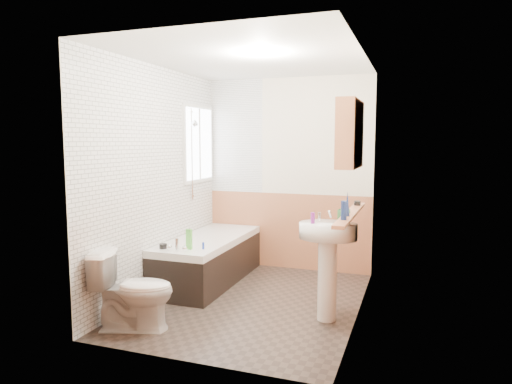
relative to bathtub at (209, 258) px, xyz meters
The scene contains 26 objects.
floor 0.93m from the bathtub, 34.81° to the right, with size 2.80×2.80×0.00m, color #2F2621.
ceiling 2.39m from the bathtub, 34.81° to the right, with size 2.80×2.80×0.00m, color white.
wall_back 1.51m from the bathtub, 51.03° to the left, with size 2.20×0.02×2.50m, color #F2E4C8.
wall_front 2.27m from the bathtub, 69.16° to the right, with size 2.20×0.02×2.50m, color #F2E4C8.
wall_left 1.16m from the bathtub, 126.83° to the right, with size 0.02×2.80×2.50m, color #F2E4C8.
wall_right 2.14m from the bathtub, 15.42° to the right, with size 0.02×2.80×2.50m, color #F2E4C8.
wainscot_right 1.90m from the bathtub, 15.60° to the right, with size 0.01×2.80×1.00m, color #C2774F.
wainscot_front 2.04m from the bathtub, 68.94° to the right, with size 2.20×0.01×1.00m, color #C2774F.
wainscot_back 1.16m from the bathtub, 50.34° to the left, with size 2.20×0.01×1.00m, color #C2774F.
tile_cladding_left 1.15m from the bathtub, 125.20° to the right, with size 0.01×2.80×2.50m, color white.
tile_return_back 1.71m from the bathtub, 89.67° to the left, with size 0.75×0.01×1.50m, color white.
window 1.47m from the bathtub, 126.94° to the left, with size 0.03×0.79×0.99m.
bathtub is the anchor object (origin of this frame).
shower_riser 1.39m from the bathtub, 145.34° to the left, with size 0.10×0.08×1.13m.
toilet 1.51m from the bathtub, 91.14° to the right, with size 0.40×0.72×0.70m, color white.
sink 1.77m from the bathtub, 24.75° to the right, with size 0.54×0.44×1.05m.
pine_shelf 2.04m from the bathtub, 21.59° to the right, with size 0.10×1.43×0.03m, color #C2774F.
medicine_cabinet 2.37m from the bathtub, 21.05° to the right, with size 0.17×0.68×0.61m.
foam_can 2.25m from the bathtub, 32.32° to the right, with size 0.05×0.05×0.16m, color navy.
green_bottle 2.17m from the bathtub, 27.54° to the right, with size 0.04×0.04×0.22m, color navy.
black_jar 1.94m from the bathtub, ahead, with size 0.07×0.07×0.05m, color black.
soap_bottle 2.01m from the bathtub, 24.02° to the right, with size 0.09×0.21×0.10m, color #388447.
clear_bottle 1.78m from the bathtub, 28.84° to the right, with size 0.04×0.04×0.10m, color purple.
blue_gel 0.74m from the bathtub, 83.28° to the right, with size 0.06×0.04×0.22m, color #59C647.
cream_jar 0.79m from the bathtub, 105.95° to the right, with size 0.08×0.08×0.05m, color black.
orange_bottle 0.69m from the bathtub, 69.78° to the right, with size 0.02×0.02×0.07m, color #19339E.
Camera 1 is at (1.60, -4.37, 1.68)m, focal length 32.00 mm.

